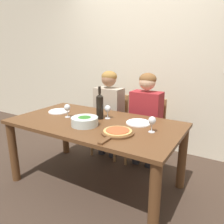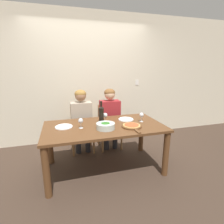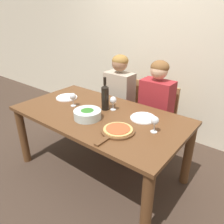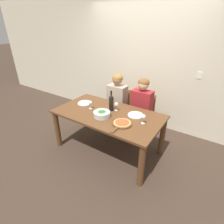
# 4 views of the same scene
# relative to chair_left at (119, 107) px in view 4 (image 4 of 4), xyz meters

# --- Properties ---
(ground_plane) EXTENTS (40.00, 40.00, 0.00)m
(ground_plane) POSITION_rel_chair_left_xyz_m (0.26, -0.80, -0.46)
(ground_plane) COLOR #3D2D23
(back_wall) EXTENTS (10.00, 0.06, 2.70)m
(back_wall) POSITION_rel_chair_left_xyz_m (0.26, 0.51, 0.89)
(back_wall) COLOR beige
(back_wall) RESTS_ON ground
(dining_table) EXTENTS (1.80, 0.97, 0.74)m
(dining_table) POSITION_rel_chair_left_xyz_m (0.26, -0.80, 0.16)
(dining_table) COLOR brown
(dining_table) RESTS_ON ground
(chair_left) EXTENTS (0.42, 0.42, 0.86)m
(chair_left) POSITION_rel_chair_left_xyz_m (0.00, 0.00, 0.00)
(chair_left) COLOR #9E7042
(chair_left) RESTS_ON ground
(chair_right) EXTENTS (0.42, 0.42, 0.86)m
(chair_right) POSITION_rel_chair_left_xyz_m (0.55, 0.00, 0.00)
(chair_right) COLOR #9E7042
(chair_right) RESTS_ON ground
(person_woman) EXTENTS (0.47, 0.51, 1.20)m
(person_woman) POSITION_rel_chair_left_xyz_m (0.00, -0.11, 0.26)
(person_woman) COLOR #28282D
(person_woman) RESTS_ON ground
(person_man) EXTENTS (0.47, 0.51, 1.20)m
(person_man) POSITION_rel_chair_left_xyz_m (0.55, -0.11, 0.26)
(person_man) COLOR #28282D
(person_man) RESTS_ON ground
(wine_bottle) EXTENTS (0.08, 0.08, 0.36)m
(wine_bottle) POSITION_rel_chair_left_xyz_m (0.25, -0.68, 0.42)
(wine_bottle) COLOR black
(wine_bottle) RESTS_ON dining_table
(broccoli_bowl) EXTENTS (0.27, 0.27, 0.09)m
(broccoli_bowl) POSITION_rel_chair_left_xyz_m (0.25, -0.95, 0.32)
(broccoli_bowl) COLOR silver
(broccoli_bowl) RESTS_ON dining_table
(dinner_plate_left) EXTENTS (0.25, 0.25, 0.02)m
(dinner_plate_left) POSITION_rel_chair_left_xyz_m (-0.33, -0.72, 0.28)
(dinner_plate_left) COLOR white
(dinner_plate_left) RESTS_ON dining_table
(dinner_plate_right) EXTENTS (0.25, 0.25, 0.02)m
(dinner_plate_right) POSITION_rel_chair_left_xyz_m (0.68, -0.62, 0.28)
(dinner_plate_right) COLOR white
(dinner_plate_right) RESTS_ON dining_table
(pizza_on_board) EXTENTS (0.30, 0.44, 0.04)m
(pizza_on_board) POSITION_rel_chair_left_xyz_m (0.64, -0.99, 0.29)
(pizza_on_board) COLOR brown
(pizza_on_board) RESTS_ON dining_table
(wine_glass_left) EXTENTS (0.07, 0.07, 0.15)m
(wine_glass_left) POSITION_rel_chair_left_xyz_m (-0.09, -0.83, 0.38)
(wine_glass_left) COLOR silver
(wine_glass_left) RESTS_ON dining_table
(wine_glass_right) EXTENTS (0.07, 0.07, 0.15)m
(wine_glass_right) POSITION_rel_chair_left_xyz_m (0.89, -0.79, 0.38)
(wine_glass_right) COLOR silver
(wine_glass_right) RESTS_ON dining_table
(wine_glass_centre) EXTENTS (0.07, 0.07, 0.15)m
(wine_glass_centre) POSITION_rel_chair_left_xyz_m (0.32, -0.64, 0.38)
(wine_glass_centre) COLOR silver
(wine_glass_centre) RESTS_ON dining_table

